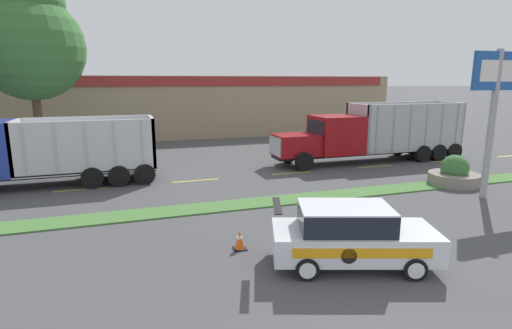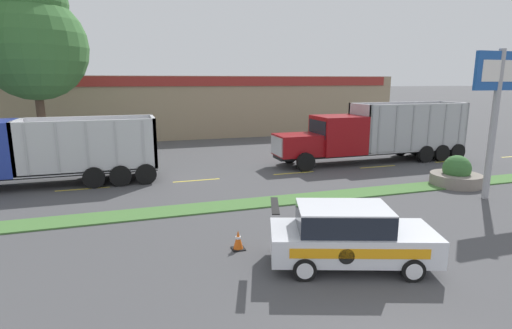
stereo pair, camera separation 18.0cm
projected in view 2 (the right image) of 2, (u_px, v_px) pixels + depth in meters
name	position (u px, v px, depth m)	size (l,w,h in m)	color
grass_verge	(240.00, 204.00, 16.39)	(120.00, 1.36, 0.06)	#477538
centre_line_3	(83.00, 189.00, 18.82)	(2.40, 0.14, 0.01)	yellow
centre_line_4	(197.00, 180.00, 20.44)	(2.40, 0.14, 0.01)	yellow
centre_line_5	(294.00, 173.00, 22.06)	(2.40, 0.14, 0.01)	yellow
centre_line_6	(378.00, 167.00, 23.68)	(2.40, 0.14, 0.01)	yellow
centre_line_7	(451.00, 161.00, 25.30)	(2.40, 0.14, 0.01)	yellow
dump_truck_lead	(359.00, 137.00, 24.57)	(12.57, 2.75, 3.64)	black
dump_truck_mid	(8.00, 154.00, 18.76)	(11.40, 2.85, 3.26)	black
rally_car	(349.00, 236.00, 10.89)	(4.79, 3.15, 1.74)	silver
store_sign_post	(497.00, 95.00, 16.46)	(2.55, 0.28, 6.29)	#9E9EA3
stone_planter	(456.00, 175.00, 19.43)	(2.38, 2.38, 1.48)	gray
traffic_cone	(238.00, 240.00, 12.07)	(0.39, 0.39, 0.60)	black
store_building_backdrop	(202.00, 104.00, 40.03)	(35.58, 12.10, 5.40)	#9E896B
tree_behind_centre	(32.00, 37.00, 23.73)	(6.24, 6.24, 11.62)	brown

